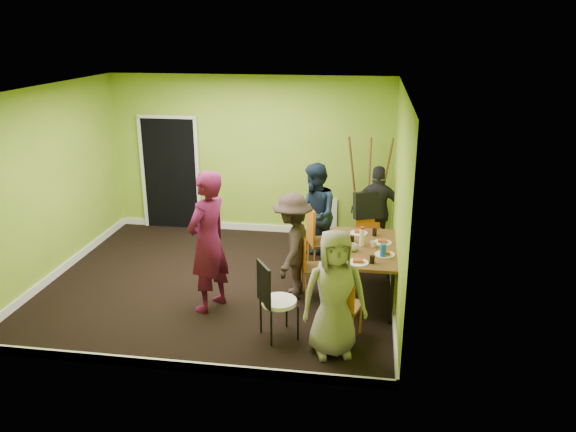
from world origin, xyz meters
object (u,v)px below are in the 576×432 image
Objects in this scene: chair_front_end at (342,301)px; chair_bentwood at (274,297)px; person_standing at (208,242)px; person_back_end at (378,211)px; orange_bottle at (363,240)px; person_front_end at (334,293)px; thermos at (362,237)px; chair_back_end at (369,213)px; chair_left_near at (310,262)px; easel at (369,191)px; blue_bottle at (383,250)px; chair_left_far at (318,236)px; person_left_far at (315,215)px; person_left_near at (292,246)px; dining_table at (363,251)px.

chair_bentwood reaches higher than chair_front_end.
person_back_end is (2.18, 2.22, -0.20)m from person_standing.
orange_bottle is 0.05× the size of person_front_end.
person_standing is 1.27× the size of person_back_end.
chair_front_end is 12.34× the size of orange_bottle.
thermos is at bearing -99.49° from orange_bottle.
person_back_end reaches higher than chair_back_end.
chair_left_near is 0.61× the size of person_back_end.
person_front_end is at bearing -100.01° from thermos.
chair_left_near is 2.33m from easel.
person_front_end is (-0.55, -1.14, -0.09)m from blue_bottle.
chair_back_end reaches higher than orange_bottle.
chair_left_far is 0.55× the size of person_standing.
person_front_end reaches higher than chair_front_end.
chair_left_far is at bearing -3.62° from person_left_far.
person_left_near is (-0.95, -0.25, -0.05)m from orange_bottle.
chair_back_end is at bearing 149.94° from person_left_near.
blue_bottle is at bearing 76.19° from chair_back_end.
easel reaches higher than dining_table.
dining_table is 1.53× the size of chair_bentwood.
person_front_end is at bearing -11.47° from chair_left_far.
chair_back_end is at bearing 125.91° from chair_bentwood.
chair_front_end is at bearing 7.45° from chair_left_near.
chair_bentwood is 1.22m from person_standing.
blue_bottle is at bearing 19.81° from chair_left_far.
chair_left_near is at bearing 99.70° from person_left_near.
person_standing is (-1.29, -1.36, 0.36)m from chair_left_far.
easel is at bearing -68.69° from person_back_end.
dining_table is 0.18m from thermos.
person_back_end is at bearing 97.53° from chair_front_end.
chair_bentwood reaches higher than blue_bottle.
chair_back_end is 0.73× the size of person_front_end.
chair_left_near is at bearing 130.18° from chair_front_end.
person_left_near is (-0.75, 1.09, 0.22)m from chair_front_end.
dining_table is at bearing 78.48° from chair_left_near.
chair_back_end reaches higher than chair_front_end.
orange_bottle is 0.04× the size of person_standing.
dining_table is 0.73m from chair_left_near.
person_left_far is 1.07× the size of person_front_end.
easel is at bearing 101.62° from chair_front_end.
orange_bottle is 0.05× the size of person_left_near.
person_left_near is at bearing -100.80° from chair_left_near.
chair_left_near is at bearing 133.21° from chair_bentwood.
chair_left_near is 5.00× the size of blue_bottle.
chair_back_end is 1.75m from blue_bottle.
person_left_near is (-0.24, -0.03, 0.23)m from chair_left_near.
blue_bottle is at bearing 93.65° from chair_bentwood.
person_left_far is at bearing 0.35° from chair_back_end.
blue_bottle is (0.23, -2.41, -0.09)m from easel.
dining_table is 1.37× the size of chair_back_end.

